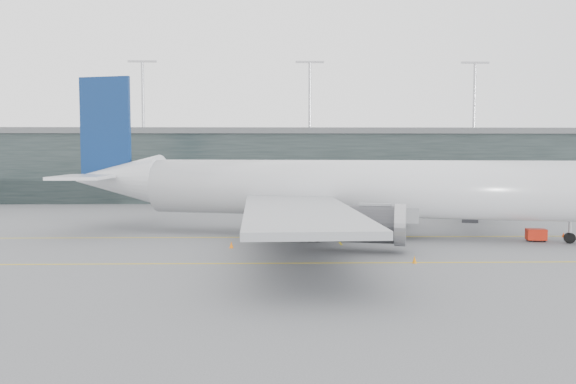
{
  "coord_description": "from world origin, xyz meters",
  "views": [
    {
      "loc": [
        -2.36,
        -71.1,
        10.17
      ],
      "look_at": [
        -0.8,
        -4.0,
        5.47
      ],
      "focal_mm": 35.0,
      "sensor_mm": 36.0,
      "label": 1
    }
  ],
  "objects": [
    {
      "name": "ground",
      "position": [
        0.0,
        0.0,
        0.0
      ],
      "size": [
        320.0,
        320.0,
        0.0
      ],
      "primitive_type": "plane",
      "color": "#595A5E",
      "rests_on": "ground"
    },
    {
      "name": "taxiline_a",
      "position": [
        0.0,
        -4.0,
        0.01
      ],
      "size": [
        160.0,
        0.25,
        0.02
      ],
      "primitive_type": "cube",
      "color": "gold",
      "rests_on": "ground"
    },
    {
      "name": "taxiline_b",
      "position": [
        0.0,
        -20.0,
        0.01
      ],
      "size": [
        160.0,
        0.25,
        0.02
      ],
      "primitive_type": "cube",
      "color": "gold",
      "rests_on": "ground"
    },
    {
      "name": "taxiline_lead_main",
      "position": [
        5.0,
        20.0,
        0.01
      ],
      "size": [
        0.25,
        60.0,
        0.02
      ],
      "primitive_type": "cube",
      "color": "gold",
      "rests_on": "ground"
    },
    {
      "name": "terminal",
      "position": [
        -0.0,
        58.0,
        7.62
      ],
      "size": [
        240.0,
        36.0,
        29.0
      ],
      "color": "black",
      "rests_on": "ground"
    },
    {
      "name": "main_aircraft",
      "position": [
        6.69,
        -3.29,
        5.68
      ],
      "size": [
        71.39,
        65.84,
        20.24
      ],
      "rotation": [
        0.0,
        0.0,
        -0.25
      ],
      "color": "silver",
      "rests_on": "ground"
    },
    {
      "name": "jet_bridge",
      "position": [
        28.9,
        24.78,
        5.55
      ],
      "size": [
        18.14,
        47.35,
        7.41
      ],
      "rotation": [
        0.0,
        0.0,
        -0.31
      ],
      "color": "#26262A",
      "rests_on": "ground"
    },
    {
      "name": "gse_cart",
      "position": [
        27.66,
        -7.86,
        0.8
      ],
      "size": [
        2.3,
        1.66,
        1.44
      ],
      "rotation": [
        0.0,
        0.0,
        -0.15
      ],
      "color": "red",
      "rests_on": "ground"
    },
    {
      "name": "uld_a",
      "position": [
        -5.53,
        9.76,
        0.89
      ],
      "size": [
        2.29,
        2.1,
        1.69
      ],
      "rotation": [
        0.0,
        0.0,
        0.41
      ],
      "color": "#333438",
      "rests_on": "ground"
    },
    {
      "name": "uld_b",
      "position": [
        -1.73,
        10.41,
        0.85
      ],
      "size": [
        1.97,
        1.68,
        1.61
      ],
      "rotation": [
        0.0,
        0.0,
        -0.16
      ],
      "color": "#333438",
      "rests_on": "ground"
    },
    {
      "name": "uld_c",
      "position": [
        -0.3,
        10.64,
        1.06
      ],
      "size": [
        2.75,
        2.52,
        2.02
      ],
      "rotation": [
        0.0,
        0.0,
        0.42
      ],
      "color": "#333438",
      "rests_on": "ground"
    },
    {
      "name": "cone_nose",
      "position": [
        32.43,
        -4.85,
        0.31
      ],
      "size": [
        0.38,
        0.38,
        0.61
      ],
      "primitive_type": "cone",
      "color": "#F74A0D",
      "rests_on": "ground"
    },
    {
      "name": "cone_wing_stbd",
      "position": [
        10.5,
        -20.29,
        0.34
      ],
      "size": [
        0.43,
        0.43,
        0.69
      ],
      "primitive_type": "cone",
      "color": "orange",
      "rests_on": "ground"
    },
    {
      "name": "cone_wing_port",
      "position": [
        7.71,
        12.66,
        0.4
      ],
      "size": [
        0.5,
        0.5,
        0.8
      ],
      "primitive_type": "cone",
      "color": "orange",
      "rests_on": "ground"
    },
    {
      "name": "cone_tail",
      "position": [
        -7.03,
        -11.6,
        0.36
      ],
      "size": [
        0.45,
        0.45,
        0.72
      ],
      "primitive_type": "cone",
      "color": "orange",
      "rests_on": "ground"
    }
  ]
}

